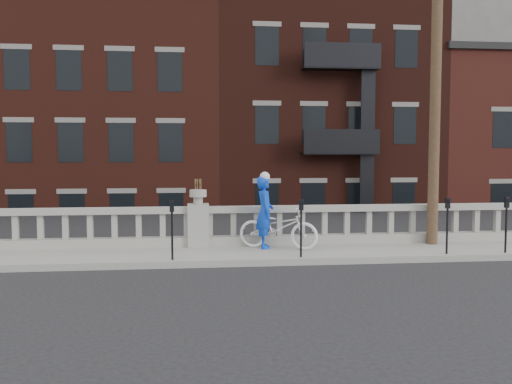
# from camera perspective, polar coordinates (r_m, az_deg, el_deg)

# --- Properties ---
(ground) EXTENTS (120.00, 120.00, 0.00)m
(ground) POSITION_cam_1_polar(r_m,az_deg,el_deg) (11.14, -5.50, -9.56)
(ground) COLOR black
(ground) RESTS_ON ground
(sidewalk) EXTENTS (32.00, 2.20, 0.15)m
(sidewalk) POSITION_cam_1_polar(r_m,az_deg,el_deg) (14.06, -5.72, -6.35)
(sidewalk) COLOR gray
(sidewalk) RESTS_ON ground
(balustrade) EXTENTS (28.00, 0.34, 1.03)m
(balustrade) POSITION_cam_1_polar(r_m,az_deg,el_deg) (14.91, -5.79, -3.54)
(balustrade) COLOR gray
(balustrade) RESTS_ON sidewalk
(planter_pedestal) EXTENTS (0.55, 0.55, 1.76)m
(planter_pedestal) POSITION_cam_1_polar(r_m,az_deg,el_deg) (14.89, -5.80, -2.82)
(planter_pedestal) COLOR gray
(planter_pedestal) RESTS_ON sidewalk
(lower_level) EXTENTS (80.00, 44.00, 20.80)m
(lower_level) POSITION_cam_1_polar(r_m,az_deg,el_deg) (33.87, -5.28, 4.19)
(lower_level) COLOR #605E59
(lower_level) RESTS_ON ground
(utility_pole) EXTENTS (1.60, 0.28, 10.00)m
(utility_pole) POSITION_cam_1_polar(r_m,az_deg,el_deg) (15.98, 17.59, 13.35)
(utility_pole) COLOR #422D1E
(utility_pole) RESTS_ON sidewalk
(parking_meter_a) EXTENTS (0.10, 0.09, 1.36)m
(parking_meter_a) POSITION_cam_1_polar(r_m,az_deg,el_deg) (13.08, -8.40, -3.09)
(parking_meter_a) COLOR black
(parking_meter_a) RESTS_ON sidewalk
(parking_meter_b) EXTENTS (0.10, 0.09, 1.36)m
(parking_meter_b) POSITION_cam_1_polar(r_m,az_deg,el_deg) (13.32, 4.53, -2.92)
(parking_meter_b) COLOR black
(parking_meter_b) RESTS_ON sidewalk
(parking_meter_c) EXTENTS (0.10, 0.09, 1.36)m
(parking_meter_c) POSITION_cam_1_polar(r_m,az_deg,el_deg) (14.43, 18.59, -2.58)
(parking_meter_c) COLOR black
(parking_meter_c) RESTS_ON sidewalk
(parking_meter_d) EXTENTS (0.10, 0.09, 1.36)m
(parking_meter_d) POSITION_cam_1_polar(r_m,az_deg,el_deg) (15.13, 23.75, -2.41)
(parking_meter_d) COLOR black
(parking_meter_d) RESTS_ON sidewalk
(bicycle) EXTENTS (2.17, 1.51, 1.08)m
(bicycle) POSITION_cam_1_polar(r_m,az_deg,el_deg) (14.48, 2.25, -3.55)
(bicycle) COLOR white
(bicycle) RESTS_ON sidewalk
(cyclist) EXTENTS (0.47, 0.69, 1.84)m
(cyclist) POSITION_cam_1_polar(r_m,az_deg,el_deg) (14.50, 0.88, -2.03)
(cyclist) COLOR blue
(cyclist) RESTS_ON sidewalk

